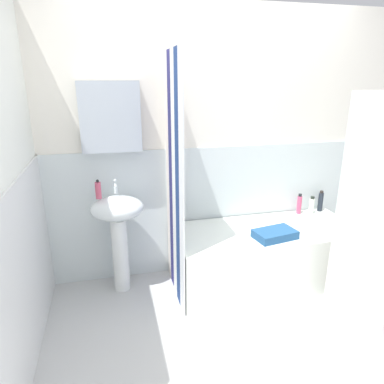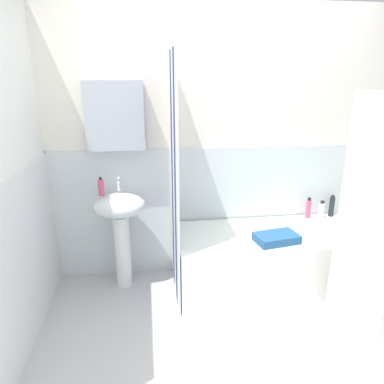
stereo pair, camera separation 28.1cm
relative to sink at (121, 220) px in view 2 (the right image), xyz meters
The scene contains 12 objects.
ground_plane 1.54m from the sink, 47.71° to the right, with size 4.80×5.60×0.04m, color beige.
wall_back_tiled 1.04m from the sink, 14.95° to the left, with size 3.60×0.18×2.40m.
wall_left_tiled 1.05m from the sink, 132.77° to the right, with size 0.07×1.81×2.40m.
sink is the anchor object (origin of this frame).
faucet 0.30m from the sink, 90.00° to the left, with size 0.03×0.12×0.12m.
soap_dispenser 0.33m from the sink, behind, with size 0.05×0.05×0.16m.
bathtub 1.35m from the sink, ahead, with size 1.63×0.70×0.51m, color white.
shower_curtain 0.61m from the sink, 19.56° to the right, with size 0.01×0.70×2.00m.
lotion_bottle 2.01m from the sink, ahead, with size 0.05×0.05×0.21m.
body_wash_bottle 1.88m from the sink, ahead, with size 0.05×0.05×0.18m.
conditioner_bottle 1.76m from the sink, ahead, with size 0.05×0.05×0.20m.
towel_folded 1.32m from the sink, 14.96° to the right, with size 0.34×0.21×0.07m, color #255386.
Camera 2 is at (-0.69, -1.80, 1.81)m, focal length 32.75 mm.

